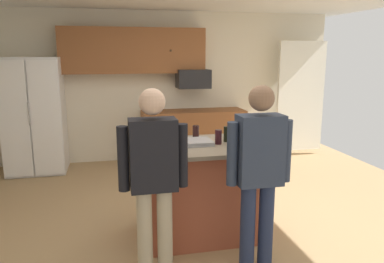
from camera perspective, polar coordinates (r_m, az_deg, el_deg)
The scene contains 16 objects.
floor at distance 4.39m, azimuth -0.36°, elevation -13.56°, with size 7.04×7.04×0.00m, color tan.
back_wall at distance 6.76m, azimuth -5.40°, elevation 6.79°, with size 6.40×0.10×2.60m, color beige.
french_door_window_panel at distance 7.20m, azimuth 16.14°, elevation 5.08°, with size 0.90×0.06×2.00m, color white.
cabinet_run_upper at distance 6.50m, azimuth -8.86°, elevation 12.02°, with size 2.40×0.38×0.75m.
cabinet_run_lower at distance 6.68m, azimuth 0.20°, elevation -0.60°, with size 1.80×0.63×0.90m.
refrigerator at distance 6.45m, azimuth -22.78°, elevation 2.22°, with size 0.89×0.76×1.83m.
microwave_over_range at distance 6.56m, azimuth 0.17°, elevation 8.00°, with size 0.56×0.40×0.32m, color black.
kitchen_island at distance 3.94m, azimuth 0.95°, elevation -8.81°, with size 1.18×0.91×0.98m.
person_guest_by_door at distance 3.10m, azimuth -5.85°, elevation -6.23°, with size 0.57×0.22×1.61m.
person_elder_center at distance 3.23m, azimuth 10.12°, elevation -5.40°, with size 0.57×0.22×1.63m.
mug_ceramic_white at distance 3.77m, azimuth 6.61°, elevation -1.35°, with size 0.12×0.08×0.11m.
mug_blue_stoneware at distance 3.54m, azimuth -2.23°, elevation -2.14°, with size 0.13×0.08×0.11m.
glass_dark_ale at distance 3.93m, azimuth 5.28°, elevation -0.39°, with size 0.07×0.07×0.16m.
glass_stout_tall at distance 3.81m, azimuth 4.02°, elevation -0.83°, with size 0.07×0.07×0.15m.
glass_short_whisky at distance 4.05m, azimuth 0.57°, elevation -0.09°, with size 0.07×0.07×0.14m.
serving_tray at distance 3.80m, azimuth -0.33°, elevation -1.65°, with size 0.44×0.30×0.04m.
Camera 1 is at (-0.83, -3.88, 1.88)m, focal length 35.17 mm.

